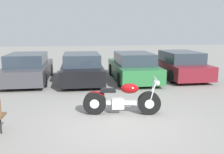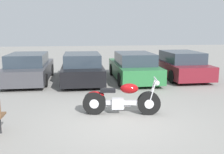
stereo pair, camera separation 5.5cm
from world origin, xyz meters
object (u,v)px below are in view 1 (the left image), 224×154
(parked_car_black, at_px, (82,68))
(parked_car_green, at_px, (133,67))
(motorcycle, at_px, (121,100))
(parked_car_dark_grey, at_px, (28,68))
(parked_car_maroon, at_px, (179,65))

(parked_car_black, relative_size, parked_car_green, 1.00)
(parked_car_green, bearing_deg, motorcycle, -106.85)
(parked_car_dark_grey, bearing_deg, parked_car_black, -6.48)
(parked_car_dark_grey, height_order, parked_car_black, same)
(motorcycle, xyz_separation_m, parked_car_dark_grey, (-3.50, 5.11, 0.20))
(parked_car_dark_grey, xyz_separation_m, parked_car_green, (4.95, -0.33, 0.00))
(motorcycle, distance_m, parked_car_black, 4.94)
(parked_car_black, bearing_deg, parked_car_dark_grey, 173.52)
(parked_car_dark_grey, relative_size, parked_car_green, 1.00)
(parked_car_black, xyz_separation_m, parked_car_green, (2.47, -0.04, 0.00))
(parked_car_maroon, bearing_deg, parked_car_dark_grey, -179.91)
(motorcycle, xyz_separation_m, parked_car_green, (1.45, 4.78, 0.20))
(parked_car_green, bearing_deg, parked_car_black, 178.96)
(motorcycle, distance_m, parked_car_maroon, 6.45)
(parked_car_green, xyz_separation_m, parked_car_maroon, (2.47, 0.34, 0.00))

